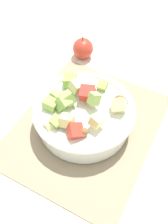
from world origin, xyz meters
TOP-DOWN VIEW (x-y plane):
  - ground_plane at (0.00, 0.00)m, footprint 2.40×2.40m
  - placemat at (0.00, 0.00)m, footprint 0.41×0.34m
  - salad_bowl at (0.01, 0.01)m, footprint 0.25×0.25m
  - serving_spoon at (0.20, 0.05)m, footprint 0.21×0.06m
  - whole_apple at (0.24, 0.14)m, footprint 0.07×0.07m

SIDE VIEW (x-z plane):
  - ground_plane at x=0.00m, z-range 0.00..0.00m
  - placemat at x=0.00m, z-range 0.00..0.01m
  - serving_spoon at x=0.20m, z-range 0.00..0.02m
  - whole_apple at x=0.24m, z-range -0.01..0.07m
  - salad_bowl at x=0.01m, z-range -0.01..0.10m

